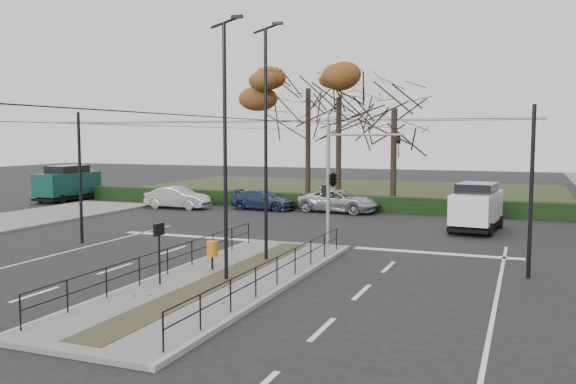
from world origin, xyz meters
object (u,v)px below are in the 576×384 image
info_panel (159,236)px  parked_car_fourth (339,201)px  rust_tree (308,88)px  white_van (477,206)px  green_van (68,183)px  streetlamp_median_far (266,141)px  bare_tree_near (394,116)px  streetlamp_median_near (226,148)px  parked_car_third (263,200)px  bare_tree_center (339,105)px  litter_bin (212,249)px  traffic_light (335,177)px  parked_car_second (178,198)px

info_panel → parked_car_fourth: size_ratio=0.38×
info_panel → rust_tree: rust_tree is taller
white_van → green_van: 30.41m
streetlamp_median_far → bare_tree_near: bearing=88.6°
info_panel → streetlamp_median_near: bearing=39.5°
parked_car_third → bare_tree_center: 12.06m
litter_bin → bare_tree_near: 24.47m
traffic_light → parked_car_fourth: 13.53m
litter_bin → streetlamp_median_far: size_ratio=0.11×
parked_car_second → bare_tree_center: bare_tree_center is taller
parked_car_third → info_panel: bearing=-160.6°
litter_bin → bare_tree_center: (-3.65, 27.85, 6.55)m
parked_car_third → parked_car_fourth: (5.14, 0.51, 0.07)m
streetlamp_median_near → parked_car_second: bearing=125.8°
green_van → litter_bin: bearing=-38.9°
info_panel → green_van: (-21.56, 20.39, -0.31)m
streetlamp_median_far → rust_tree: bearing=106.4°
info_panel → parked_car_second: (-11.13, 19.17, -0.97)m
litter_bin → parked_car_second: parked_car_second is taller
traffic_light → parked_car_fourth: traffic_light is taller
streetlamp_median_near → parked_car_second: streetlamp_median_near is taller
streetlamp_median_far → white_van: 13.80m
streetlamp_median_near → white_van: (6.87, 14.93, -3.23)m
streetlamp_median_near → rust_tree: rust_tree is taller
parked_car_fourth → streetlamp_median_far: bearing=-166.3°
streetlamp_median_near → parked_car_fourth: 20.29m
info_panel → rust_tree: (-6.48, 32.56, 7.22)m
white_van → bare_tree_near: bearing=122.6°
parked_car_fourth → bare_tree_near: bearing=-18.7°
info_panel → streetlamp_median_near: size_ratio=0.23×
traffic_light → white_van: 9.69m
traffic_light → parked_car_third: (-8.77, 12.29, -2.54)m
bare_tree_near → white_van: bearing=-57.4°
parked_car_fourth → bare_tree_center: (-2.81, 9.19, 6.70)m
litter_bin → parked_car_third: parked_car_third is taller
traffic_light → rust_tree: 26.67m
parked_car_second → litter_bin: bearing=-146.3°
parked_car_third → parked_car_fourth: parked_car_fourth is taller
litter_bin → traffic_light: bearing=64.5°
litter_bin → streetlamp_median_near: 4.01m
white_van → traffic_light: bearing=-123.7°
info_panel → bare_tree_near: 26.86m
green_van → rust_tree: 20.79m
bare_tree_center → bare_tree_near: bearing=-37.6°
green_van → bare_tree_near: 24.95m
streetlamp_median_far → bare_tree_center: size_ratio=0.86×
streetlamp_median_near → bare_tree_center: (-4.83, 29.02, 2.90)m
streetlamp_median_far → green_van: bearing=146.3°
white_van → parked_car_second: bearing=171.8°
white_van → bare_tree_near: (-6.43, 10.03, 5.06)m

